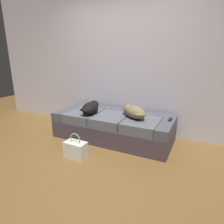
% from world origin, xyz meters
% --- Properties ---
extents(ground_plane, '(10.00, 10.00, 0.00)m').
position_xyz_m(ground_plane, '(0.00, 0.00, 0.00)').
color(ground_plane, brown).
extents(back_wall, '(6.40, 0.10, 2.80)m').
position_xyz_m(back_wall, '(0.00, 1.63, 1.40)').
color(back_wall, silver).
rests_on(back_wall, ground).
extents(couch, '(2.05, 0.87, 0.45)m').
position_xyz_m(couch, '(0.00, 1.06, 0.22)').
color(couch, '#453A45').
rests_on(couch, ground).
extents(dog_dark, '(0.33, 0.58, 0.20)m').
position_xyz_m(dog_dark, '(-0.38, 0.94, 0.55)').
color(dog_dark, black).
rests_on(dog_dark, couch).
extents(dog_tan, '(0.54, 0.45, 0.20)m').
position_xyz_m(dog_tan, '(0.38, 1.04, 0.55)').
color(dog_tan, olive).
rests_on(dog_tan, couch).
extents(tv_remote, '(0.04, 0.15, 0.02)m').
position_xyz_m(tv_remote, '(0.95, 1.17, 0.46)').
color(tv_remote, black).
rests_on(tv_remote, couch).
extents(handbag, '(0.32, 0.18, 0.38)m').
position_xyz_m(handbag, '(-0.19, 0.20, 0.13)').
color(handbag, silver).
rests_on(handbag, ground).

